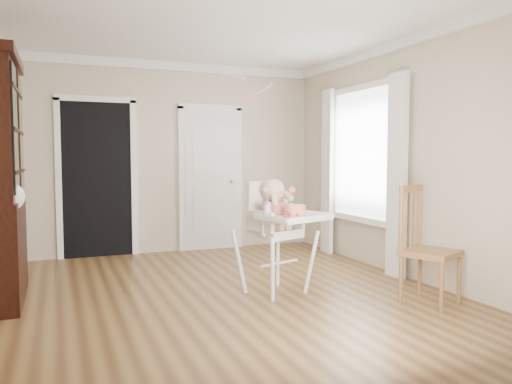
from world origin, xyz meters
name	(u,v)px	position (x,y,z in m)	size (l,w,h in m)	color
floor	(215,296)	(0.00, 0.00, 0.00)	(5.00, 5.00, 0.00)	#51351C
ceiling	(213,14)	(0.00, 0.00, 2.70)	(5.00, 5.00, 0.00)	white
wall_back	(163,158)	(0.00, 2.50, 1.35)	(4.50, 4.50, 0.00)	beige
wall_right	(406,158)	(2.25, 0.00, 1.35)	(5.00, 5.00, 0.00)	beige
crown_molding	(213,21)	(0.00, 0.00, 2.64)	(4.50, 5.00, 0.12)	white
doorway	(97,176)	(-0.90, 2.48, 1.11)	(1.06, 0.05, 2.22)	black
closet_door	(211,180)	(0.70, 2.48, 1.02)	(0.96, 0.09, 2.13)	white
window_right	(360,163)	(2.18, 0.80, 1.29)	(0.13, 1.84, 2.30)	white
high_chair	(276,223)	(0.60, -0.11, 0.70)	(0.87, 0.97, 1.14)	white
baby	(274,206)	(0.60, -0.08, 0.88)	(0.38, 0.28, 0.53)	beige
cake	(295,211)	(0.69, -0.37, 0.85)	(0.25, 0.25, 0.12)	silver
sippy_cup	(267,209)	(0.44, -0.27, 0.87)	(0.07, 0.07, 0.18)	#F998C1
dining_chair	(427,249)	(1.76, -0.95, 0.51)	(0.59, 0.59, 1.10)	brown
streamer	(230,76)	(0.39, 0.67, 2.25)	(0.03, 0.50, 0.02)	pink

